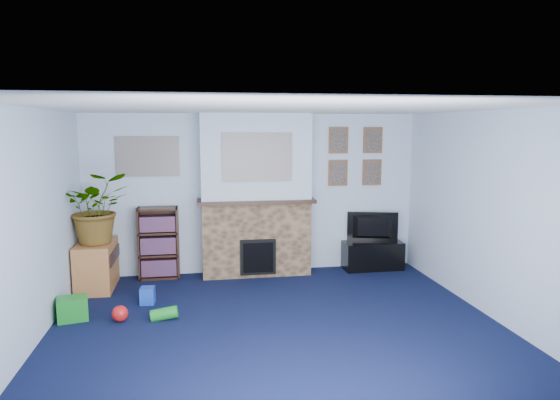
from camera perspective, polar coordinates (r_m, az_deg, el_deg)
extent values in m
cube|color=#0D1434|center=(5.72, -0.24, -14.31)|extent=(5.00, 4.50, 0.01)
cube|color=white|center=(5.28, -0.25, 10.49)|extent=(5.00, 4.50, 0.01)
cube|color=silver|center=(7.57, -2.95, 0.72)|extent=(5.00, 0.04, 2.40)
cube|color=silver|center=(3.23, 6.19, -9.76)|extent=(5.00, 0.04, 2.40)
cube|color=silver|center=(5.56, -26.64, -2.94)|extent=(0.04, 4.50, 2.40)
cube|color=silver|center=(6.27, 22.96, -1.53)|extent=(0.04, 4.50, 2.40)
cube|color=brown|center=(7.49, -2.74, -4.41)|extent=(1.60, 0.40, 1.10)
cube|color=brown|center=(7.32, -2.80, 4.79)|extent=(1.60, 0.40, 1.30)
cube|color=brown|center=(7.36, -2.74, -0.09)|extent=(1.72, 0.50, 0.05)
cube|color=brown|center=(7.34, -2.53, -6.52)|extent=(0.52, 0.08, 0.52)
cube|color=brown|center=(7.31, -2.50, -6.60)|extent=(0.44, 0.02, 0.44)
cube|color=gray|center=(7.11, -2.60, 4.93)|extent=(1.00, 0.03, 0.68)
cube|color=gray|center=(7.49, -14.88, 4.83)|extent=(0.90, 0.03, 0.58)
cube|color=brown|center=(7.74, 6.70, 6.79)|extent=(0.30, 0.03, 0.40)
cube|color=brown|center=(7.91, 10.55, 6.74)|extent=(0.30, 0.03, 0.40)
cube|color=brown|center=(7.77, 6.63, 3.10)|extent=(0.30, 0.03, 0.40)
cube|color=brown|center=(7.94, 10.46, 3.13)|extent=(0.30, 0.03, 0.40)
cube|color=black|center=(7.96, 10.54, -6.18)|extent=(0.91, 0.38, 0.43)
imported|color=black|center=(7.88, 10.57, -3.09)|extent=(0.79, 0.29, 0.45)
cube|color=#311C12|center=(7.65, -13.62, -4.56)|extent=(0.58, 0.02, 1.05)
cube|color=#311C12|center=(7.55, -15.78, -4.82)|extent=(0.03, 0.28, 1.05)
cube|color=#311C12|center=(7.51, -11.59, -4.74)|extent=(0.03, 0.28, 1.05)
cube|color=#311C12|center=(7.65, -13.56, -8.51)|extent=(0.56, 0.28, 0.03)
cube|color=#311C12|center=(7.56, -13.65, -6.07)|extent=(0.56, 0.28, 0.03)
cube|color=#311C12|center=(7.49, -13.73, -3.63)|extent=(0.56, 0.28, 0.03)
cube|color=#311C12|center=(7.43, -13.83, -0.95)|extent=(0.56, 0.28, 0.03)
cube|color=#311C12|center=(7.60, -13.61, -7.41)|extent=(0.50, 0.22, 0.24)
cube|color=#311C12|center=(7.52, -13.69, -4.99)|extent=(0.50, 0.22, 0.24)
cube|color=#311C12|center=(7.45, -13.78, -2.59)|extent=(0.50, 0.22, 0.22)
cube|color=#B9723B|center=(7.34, -20.22, -6.81)|extent=(0.46, 0.83, 0.65)
imported|color=#26661E|center=(7.12, -20.21, -0.82)|extent=(1.04, 0.96, 0.97)
cube|color=gold|center=(7.32, -3.17, 0.61)|extent=(0.10, 0.06, 0.14)
cylinder|color=#B2BFC6|center=(7.37, -0.22, 0.76)|extent=(0.05, 0.05, 0.16)
sphere|color=gray|center=(7.28, -7.55, 0.47)|extent=(0.12, 0.12, 0.12)
cylinder|color=blue|center=(7.42, 2.11, 0.65)|extent=(0.06, 0.06, 0.13)
cube|color=#198C26|center=(6.34, -22.63, -11.32)|extent=(0.38, 0.33, 0.26)
sphere|color=red|center=(6.11, -17.83, -12.29)|extent=(0.19, 0.19, 0.19)
cube|color=blue|center=(6.59, -14.89, -10.47)|extent=(0.19, 0.19, 0.21)
cylinder|color=#198C26|center=(6.04, -13.08, -12.56)|extent=(0.32, 0.14, 0.18)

